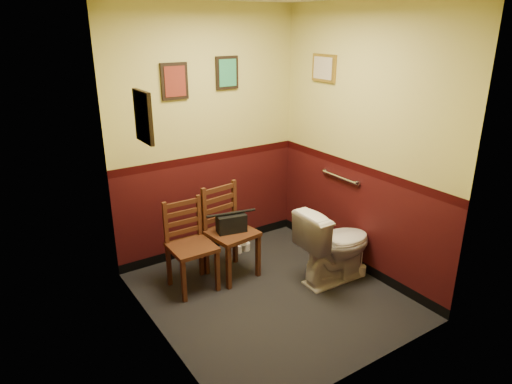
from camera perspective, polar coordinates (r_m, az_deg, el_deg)
floor at (r=4.55m, az=1.78°, el=-12.83°), size 2.20×2.40×0.00m
wall_back at (r=4.97m, az=-6.11°, el=6.98°), size 2.20×0.00×2.70m
wall_front at (r=3.13m, az=14.82°, el=-1.69°), size 2.20×0.00×2.70m
wall_left at (r=3.48m, az=-12.94°, el=0.74°), size 0.00×2.40×2.70m
wall_right at (r=4.68m, az=13.11°, el=5.73°), size 0.00×2.40×2.70m
grab_bar at (r=4.93m, az=10.42°, el=1.84°), size 0.05×0.56×0.06m
framed_print_back_a at (r=4.70m, az=-10.15°, el=13.46°), size 0.28×0.04×0.36m
framed_print_back_b at (r=4.96m, az=-3.64°, el=14.66°), size 0.26×0.04×0.34m
framed_print_left at (r=3.45m, az=-13.88°, el=9.11°), size 0.04×0.30×0.38m
framed_print_right at (r=4.97m, az=8.47°, el=15.08°), size 0.04×0.34×0.28m
toilet at (r=4.69m, az=9.85°, el=-6.54°), size 0.81×0.47×0.79m
toilet_brush at (r=4.97m, az=12.96°, el=-9.43°), size 0.11×0.11×0.38m
chair_left at (r=4.53m, az=-8.25°, el=-6.64°), size 0.42×0.42×0.89m
chair_right at (r=4.70m, az=-3.39°, el=-4.98°), size 0.50×0.50×0.96m
handbag at (r=4.62m, az=-3.10°, el=-3.88°), size 0.32×0.20×0.21m
tp_stack at (r=5.29m, az=-1.73°, el=-6.34°), size 0.21×0.13×0.27m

